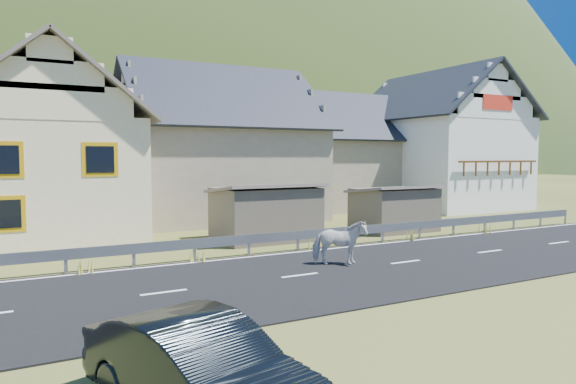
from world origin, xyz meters
TOP-DOWN VIEW (x-y plane):
  - ground at (0.00, 0.00)m, footprint 160.00×160.00m
  - road at (0.00, 0.00)m, footprint 60.00×7.00m
  - lane_markings at (0.00, 0.00)m, footprint 60.00×6.60m
  - guardrail at (-0.00, 3.68)m, footprint 28.10×0.09m
  - shed_left at (-2.00, 6.50)m, footprint 4.30×3.30m
  - shed_right at (4.50, 6.00)m, footprint 3.80×2.90m
  - house_cream at (-10.00, 12.00)m, footprint 7.80×9.80m
  - house_stone_a at (-1.00, 15.00)m, footprint 10.80×9.80m
  - house_stone_b at (9.00, 17.00)m, footprint 9.80×8.80m
  - house_white at (15.00, 14.00)m, footprint 8.80×10.80m
  - mountain at (5.00, 180.00)m, footprint 440.00×280.00m
  - horse at (-2.16, 0.69)m, footprint 1.40×1.87m
  - car at (-9.20, -6.48)m, footprint 2.57×4.36m

SIDE VIEW (x-z plane):
  - mountain at x=5.00m, z-range -150.00..110.00m
  - ground at x=0.00m, z-range 0.00..0.00m
  - road at x=0.00m, z-range 0.00..0.04m
  - lane_markings at x=0.00m, z-range 0.04..0.05m
  - guardrail at x=0.00m, z-range 0.19..0.94m
  - car at x=-9.20m, z-range 0.00..1.36m
  - horse at x=-2.16m, z-range 0.04..1.48m
  - shed_right at x=4.50m, z-range -0.10..2.10m
  - shed_left at x=-2.00m, z-range -0.10..2.30m
  - house_stone_b at x=9.00m, z-range 0.19..8.29m
  - house_cream at x=-10.00m, z-range 0.21..8.51m
  - house_stone_a at x=-1.00m, z-range 0.18..9.08m
  - house_white at x=15.00m, z-range 0.21..9.91m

